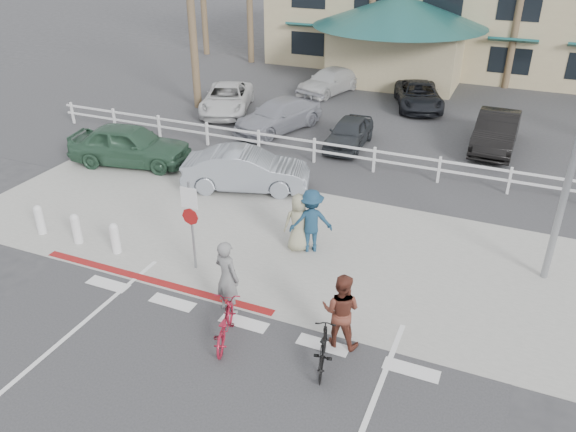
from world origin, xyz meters
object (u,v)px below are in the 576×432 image
at_px(car_red_compact, 130,145).
at_px(car_white_sedan, 246,170).
at_px(bike_red, 224,324).
at_px(sign_post, 192,222).
at_px(bike_black, 323,349).

bearing_deg(car_red_compact, car_white_sedan, -104.47).
relative_size(bike_red, car_white_sedan, 0.39).
height_order(sign_post, car_white_sedan, sign_post).
xyz_separation_m(bike_red, bike_black, (2.34, 0.08, 0.02)).
bearing_deg(sign_post, car_white_sedan, 101.38).
distance_m(bike_red, bike_black, 2.34).
bearing_deg(bike_red, car_white_sedan, -84.78).
xyz_separation_m(bike_red, car_red_compact, (-8.36, 7.66, 0.34)).
bearing_deg(bike_black, car_red_compact, -49.60).
bearing_deg(bike_black, car_white_sedan, -67.10).
distance_m(bike_red, car_red_compact, 11.34).
distance_m(sign_post, bike_black, 5.12).
relative_size(bike_black, car_red_compact, 0.34).
height_order(bike_red, car_red_compact, car_red_compact).
height_order(car_white_sedan, car_red_compact, car_red_compact).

